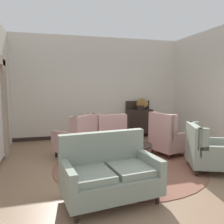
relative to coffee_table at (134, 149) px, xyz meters
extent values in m
plane|color=#896B51|center=(-0.10, -0.23, -0.39)|extent=(9.24, 9.24, 0.00)
cube|color=silver|center=(-0.10, 3.07, 1.28)|extent=(5.82, 0.08, 3.33)
cube|color=silver|center=(2.73, 0.76, 1.28)|extent=(0.08, 4.62, 3.33)
cube|color=black|center=(-0.10, 3.02, -0.33)|extent=(5.66, 0.03, 0.12)
cylinder|color=brown|center=(-0.10, 0.07, -0.39)|extent=(3.29, 3.29, 0.01)
cube|color=tan|center=(-2.81, 1.55, 0.80)|extent=(0.10, 0.32, 2.37)
cylinder|color=black|center=(0.00, 0.00, 0.09)|extent=(0.77, 0.77, 0.04)
cylinder|color=black|center=(0.00, 0.00, -0.14)|extent=(0.10, 0.10, 0.41)
cube|color=black|center=(0.22, -0.02, -0.36)|extent=(0.28, 0.09, 0.07)
cube|color=black|center=(-0.10, 0.19, -0.36)|extent=(0.19, 0.27, 0.07)
cube|color=black|center=(-0.12, -0.19, -0.36)|extent=(0.20, 0.27, 0.07)
cylinder|color=brown|center=(0.04, 0.00, 0.12)|extent=(0.09, 0.09, 0.02)
ellipsoid|color=brown|center=(0.04, 0.00, 0.24)|extent=(0.16, 0.16, 0.22)
cylinder|color=brown|center=(0.04, 0.00, 0.39)|extent=(0.07, 0.07, 0.08)
torus|color=brown|center=(0.04, 0.00, 0.43)|extent=(0.12, 0.12, 0.02)
cube|color=gray|center=(-0.89, -1.33, -0.11)|extent=(1.52, 1.00, 0.29)
cube|color=gray|center=(-0.93, -0.99, 0.33)|extent=(1.44, 0.31, 0.59)
cube|color=gray|center=(-1.19, -1.41, 0.09)|extent=(0.64, 0.70, 0.10)
cube|color=gray|center=(-0.57, -1.33, 0.09)|extent=(0.64, 0.70, 0.10)
cube|color=gray|center=(-1.54, -1.46, 0.15)|extent=(0.20, 0.74, 0.24)
cube|color=gray|center=(-0.23, -1.30, 0.15)|extent=(0.20, 0.74, 0.24)
cylinder|color=black|center=(-1.46, -1.74, -0.32)|extent=(0.06, 0.06, 0.14)
cylinder|color=black|center=(-0.24, -1.59, -0.32)|extent=(0.06, 0.06, 0.14)
cylinder|color=black|center=(-1.54, -1.07, -0.32)|extent=(0.06, 0.06, 0.14)
cylinder|color=black|center=(-0.32, -0.92, -0.32)|extent=(0.06, 0.06, 0.14)
cube|color=tan|center=(-1.15, 1.10, -0.10)|extent=(1.16, 1.16, 0.29)
cube|color=tan|center=(-0.91, 0.84, 0.35)|extent=(0.68, 0.65, 0.62)
cube|color=tan|center=(-0.72, 1.14, 0.43)|extent=(0.21, 0.21, 0.47)
cube|color=tan|center=(-1.23, 0.67, 0.43)|extent=(0.21, 0.21, 0.47)
cube|color=tan|center=(-0.94, 1.37, 0.16)|extent=(0.58, 0.61, 0.23)
cube|color=tan|center=(-1.44, 0.89, 0.16)|extent=(0.58, 0.61, 0.23)
cylinder|color=black|center=(-1.16, 1.56, -0.32)|extent=(0.06, 0.06, 0.14)
cylinder|color=black|center=(-1.62, 1.13, -0.32)|extent=(0.06, 0.06, 0.14)
cylinder|color=black|center=(-0.69, 1.06, -0.32)|extent=(0.06, 0.06, 0.14)
cylinder|color=black|center=(-1.15, 0.63, -0.32)|extent=(0.06, 0.06, 0.14)
cube|color=tan|center=(-0.20, 1.47, -0.09)|extent=(0.79, 0.91, 0.31)
cube|color=tan|center=(-0.19, 1.10, 0.34)|extent=(0.76, 0.17, 0.55)
cube|color=tan|center=(0.14, 1.20, 0.41)|extent=(0.11, 0.20, 0.42)
cube|color=tan|center=(-0.52, 1.18, 0.41)|extent=(0.11, 0.20, 0.42)
cube|color=tan|center=(0.12, 1.53, 0.18)|extent=(0.13, 0.78, 0.22)
cube|color=tan|center=(-0.53, 1.50, 0.18)|extent=(0.13, 0.78, 0.22)
cylinder|color=black|center=(0.08, 1.84, -0.32)|extent=(0.06, 0.06, 0.14)
cylinder|color=black|center=(-0.52, 1.81, -0.32)|extent=(0.06, 0.06, 0.14)
cylinder|color=black|center=(0.11, 1.12, -0.32)|extent=(0.06, 0.06, 0.14)
cylinder|color=black|center=(-0.49, 1.10, -0.32)|extent=(0.06, 0.06, 0.14)
cube|color=tan|center=(1.21, 0.59, -0.10)|extent=(1.01, 0.95, 0.29)
cube|color=tan|center=(0.87, 0.50, 0.37)|extent=(0.33, 0.77, 0.65)
cube|color=tan|center=(1.04, 0.20, 0.44)|extent=(0.22, 0.15, 0.49)
cube|color=tan|center=(0.87, 0.84, 0.44)|extent=(0.22, 0.15, 0.49)
cube|color=tan|center=(1.34, 0.28, 0.13)|extent=(0.74, 0.28, 0.18)
cube|color=tan|center=(1.18, 0.92, 0.13)|extent=(0.74, 0.28, 0.18)
cylinder|color=black|center=(1.62, 0.38, -0.32)|extent=(0.06, 0.06, 0.14)
cylinder|color=black|center=(1.46, 0.96, -0.32)|extent=(0.06, 0.06, 0.14)
cylinder|color=black|center=(0.96, 0.21, -0.32)|extent=(0.06, 0.06, 0.14)
cylinder|color=black|center=(0.80, 0.79, -0.32)|extent=(0.06, 0.06, 0.14)
cube|color=gray|center=(1.42, -0.65, -0.12)|extent=(1.10, 1.11, 0.26)
cube|color=gray|center=(1.09, -0.52, 0.29)|extent=(0.45, 0.85, 0.56)
cube|color=gray|center=(1.03, -0.90, 0.36)|extent=(0.22, 0.17, 0.42)
cube|color=gray|center=(1.32, -0.20, 0.36)|extent=(0.22, 0.17, 0.42)
cube|color=gray|center=(1.32, -1.02, 0.12)|extent=(0.73, 0.37, 0.22)
cube|color=gray|center=(1.61, -0.32, 0.12)|extent=(0.73, 0.37, 0.22)
cylinder|color=black|center=(1.86, -0.45, -0.32)|extent=(0.06, 0.06, 0.14)
cylinder|color=black|center=(0.97, -0.85, -0.32)|extent=(0.06, 0.06, 0.14)
cylinder|color=black|center=(1.23, -0.20, -0.32)|extent=(0.06, 0.06, 0.14)
cylinder|color=black|center=(1.48, 1.53, 0.28)|extent=(0.54, 0.54, 0.03)
cylinder|color=black|center=(1.48, 1.53, -0.06)|extent=(0.07, 0.07, 0.66)
cylinder|color=black|center=(1.48, 1.53, -0.37)|extent=(0.35, 0.35, 0.04)
cube|color=black|center=(1.24, 2.77, 0.12)|extent=(0.86, 0.38, 0.83)
cube|color=black|center=(1.24, 2.94, 0.68)|extent=(0.86, 0.04, 0.29)
cube|color=black|center=(0.86, 2.63, -0.34)|extent=(0.06, 0.06, 0.10)
cube|color=black|center=(1.62, 2.63, -0.34)|extent=(0.06, 0.06, 0.10)
cube|color=black|center=(0.86, 2.91, -0.34)|extent=(0.06, 0.06, 0.10)
cube|color=black|center=(1.62, 2.91, -0.34)|extent=(0.06, 0.06, 0.10)
cube|color=black|center=(1.24, 2.75, 0.61)|extent=(0.24, 0.24, 0.14)
cone|color=#B28942|center=(1.30, 2.67, 0.86)|extent=(0.57, 0.63, 0.53)
camera|label=1|loc=(-1.76, -4.54, 1.37)|focal=36.91mm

